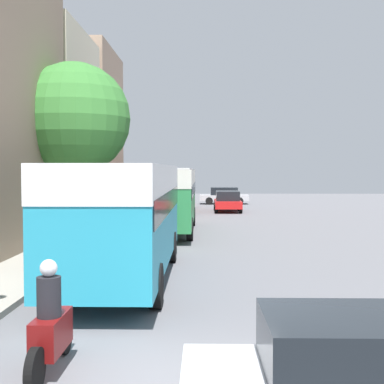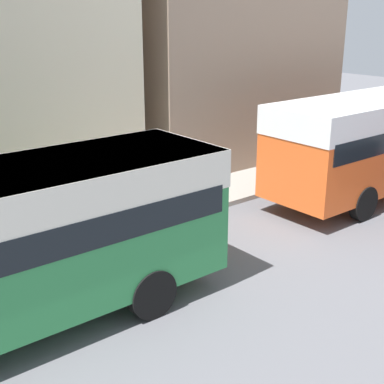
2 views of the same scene
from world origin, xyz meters
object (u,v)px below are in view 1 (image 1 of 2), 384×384
motorcycle_behind_lead (50,328)px  car_distant (228,201)px  pedestrian_walking_away (132,197)px  car_far_curb (224,195)px  bus_following (168,192)px  bus_lead (125,206)px  car_crossing (364,375)px  bus_third_in_line (175,183)px

motorcycle_behind_lead → car_distant: 30.93m
motorcycle_behind_lead → pedestrian_walking_away: (-2.98, 31.56, 0.34)m
car_far_curb → car_distant: (-0.08, -8.52, 0.01)m
bus_following → motorcycle_behind_lead: size_ratio=4.39×
bus_following → pedestrian_walking_away: size_ratio=5.81×
bus_lead → car_crossing: bearing=-65.3°
motorcycle_behind_lead → car_crossing: 4.52m
bus_third_in_line → car_crossing: size_ratio=2.43×
car_far_curb → bus_following: bearing=170.5°
bus_following → pedestrian_walking_away: (-3.55, 13.57, -0.96)m
car_distant → bus_lead: bearing=-99.3°
car_crossing → car_distant: size_ratio=0.97×
car_far_curb → bus_third_in_line: bearing=152.4°
bus_third_in_line → car_distant: 4.19m
bus_lead → car_far_curb: (3.99, 32.50, -1.29)m
car_far_curb → car_distant: 8.52m
bus_following → car_distant: (3.48, 12.68, -1.20)m
bus_lead → pedestrian_walking_away: (-3.12, 24.88, -1.03)m
bus_following → car_distant: bearing=74.7°
bus_lead → bus_third_in_line: bearing=89.9°
bus_following → car_far_curb: size_ratio=2.31×
bus_lead → bus_third_in_line: (0.03, 24.93, -0.01)m
car_crossing → car_distant: 32.57m
motorcycle_behind_lead → bus_lead: bearing=88.7°
motorcycle_behind_lead → car_far_curb: 39.40m
car_far_curb → car_distant: bearing=179.5°
car_distant → car_crossing: bearing=-89.9°
bus_lead → bus_third_in_line: 24.93m
car_far_curb → pedestrian_walking_away: bearing=137.0°
bus_third_in_line → car_crossing: (3.93, -33.52, -1.29)m
bus_lead → car_distant: (3.91, 23.98, -1.28)m
car_distant → pedestrian_walking_away: pedestrian_walking_away is taller
bus_third_in_line → motorcycle_behind_lead: bearing=-90.3°
motorcycle_behind_lead → car_far_curb: motorcycle_behind_lead is taller
bus_third_in_line → car_crossing: bearing=-83.3°
motorcycle_behind_lead → car_far_curb: size_ratio=0.53×
car_distant → pedestrian_walking_away: (-7.03, 0.90, 0.24)m
bus_third_in_line → pedestrian_walking_away: 3.31m
car_distant → pedestrian_walking_away: bearing=172.7°
bus_third_in_line → bus_following: bearing=-88.3°
bus_following → pedestrian_walking_away: bus_following is taller
car_distant → motorcycle_behind_lead: bearing=-97.5°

